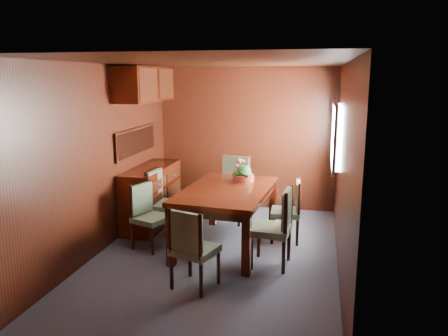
% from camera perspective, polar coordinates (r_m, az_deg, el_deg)
% --- Properties ---
extents(ground, '(4.50, 4.50, 0.00)m').
position_cam_1_polar(ground, '(5.65, -1.07, -11.47)').
color(ground, '#3B4151').
rests_on(ground, ground).
extents(room_shell, '(3.06, 4.52, 2.41)m').
position_cam_1_polar(room_shell, '(5.57, -1.38, 5.61)').
color(room_shell, black).
rests_on(room_shell, ground).
extents(sideboard, '(0.48, 1.40, 0.90)m').
position_cam_1_polar(sideboard, '(6.77, -9.43, -3.61)').
color(sideboard, '#391007').
rests_on(sideboard, ground).
extents(dining_table, '(1.20, 1.79, 0.80)m').
position_cam_1_polar(dining_table, '(5.74, 0.41, -3.78)').
color(dining_table, '#391007').
rests_on(dining_table, ground).
extents(chair_left_near, '(0.51, 0.52, 0.87)m').
position_cam_1_polar(chair_left_near, '(5.87, -9.99, -5.69)').
color(chair_left_near, black).
rests_on(chair_left_near, ground).
extents(chair_left_far, '(0.48, 0.50, 0.96)m').
position_cam_1_polar(chair_left_far, '(6.28, -8.19, -4.03)').
color(chair_left_far, black).
rests_on(chair_left_far, ground).
extents(chair_right_near, '(0.47, 0.49, 0.97)m').
position_cam_1_polar(chair_right_near, '(5.24, 6.99, -7.15)').
color(chair_right_near, black).
rests_on(chair_right_near, ground).
extents(chair_right_far, '(0.41, 0.43, 0.86)m').
position_cam_1_polar(chair_right_far, '(6.08, 8.68, -5.09)').
color(chair_right_far, black).
rests_on(chair_right_far, ground).
extents(chair_head, '(0.53, 0.52, 0.91)m').
position_cam_1_polar(chair_head, '(4.67, -4.29, -9.97)').
color(chair_head, black).
rests_on(chair_head, ground).
extents(chair_foot, '(0.57, 0.55, 1.03)m').
position_cam_1_polar(chair_foot, '(6.88, 1.21, -2.15)').
color(chair_foot, black).
rests_on(chair_foot, ground).
extents(flower_centerpiece, '(0.32, 0.32, 0.32)m').
position_cam_1_polar(flower_centerpiece, '(6.10, 2.58, -0.31)').
color(flower_centerpiece, '#B44937').
rests_on(flower_centerpiece, dining_table).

